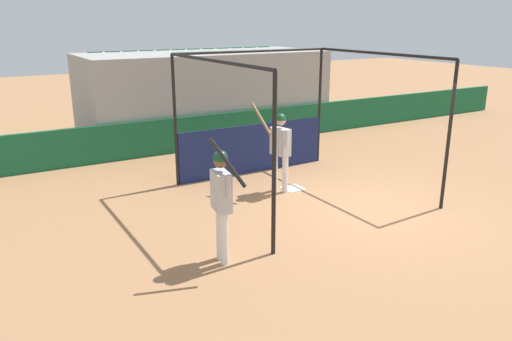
% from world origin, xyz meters
% --- Properties ---
extents(ground_plane, '(60.00, 60.00, 0.00)m').
position_xyz_m(ground_plane, '(0.00, 0.00, 0.00)').
color(ground_plane, '#A8754C').
extents(outfield_wall, '(24.00, 0.12, 1.00)m').
position_xyz_m(outfield_wall, '(0.00, 6.23, 0.50)').
color(outfield_wall, '#196038').
rests_on(outfield_wall, ground).
extents(bleacher_section, '(7.60, 3.20, 2.68)m').
position_xyz_m(bleacher_section, '(-0.00, 7.89, 1.33)').
color(bleacher_section, '#9E9E99').
rests_on(bleacher_section, ground).
extents(batting_cage, '(4.06, 4.14, 2.96)m').
position_xyz_m(batting_cage, '(-0.75, 2.74, 1.25)').
color(batting_cage, black).
rests_on(batting_cage, ground).
extents(home_plate, '(0.44, 0.44, 0.02)m').
position_xyz_m(home_plate, '(-0.64, 1.92, 0.01)').
color(home_plate, white).
rests_on(home_plate, ground).
extents(player_batter, '(0.55, 0.89, 1.92)m').
position_xyz_m(player_batter, '(-1.00, 1.93, 1.05)').
color(player_batter, white).
rests_on(player_batter, ground).
extents(player_waiting, '(0.47, 0.78, 2.06)m').
position_xyz_m(player_waiting, '(-3.57, -0.41, 1.09)').
color(player_waiting, white).
rests_on(player_waiting, ground).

